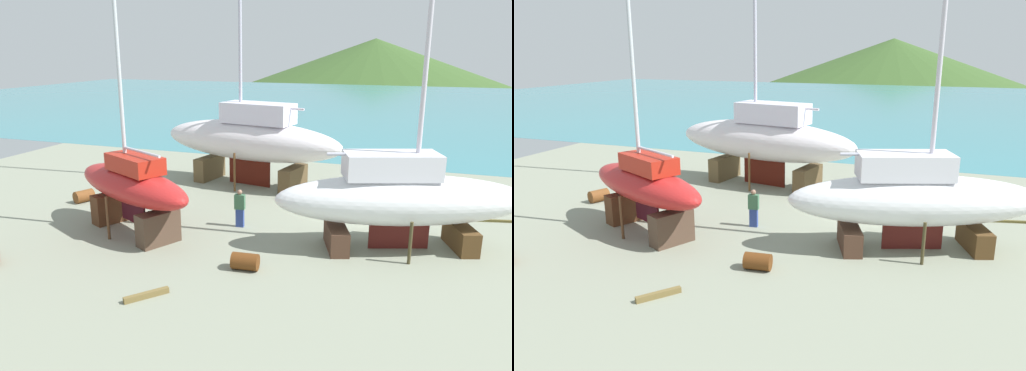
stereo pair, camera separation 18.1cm
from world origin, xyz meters
The scene contains 12 objects.
ground_plane centered at (0.00, -2.88, 0.00)m, with size 51.01×51.01×0.00m, color gray.
sea_water centered at (0.00, 47.82, 0.00)m, with size 150.28×75.89×0.01m, color teal.
headland_hill centered at (-18.39, 157.43, 0.00)m, with size 123.67×123.67×21.67m, color #375525.
sailboat_mid_port centered at (-8.62, -5.63, 2.01)m, with size 7.46×5.09×11.47m.
sailboat_large_starboard centered at (-6.70, 3.05, 2.63)m, with size 11.21×4.67×18.25m.
sailboat_far_slipway centered at (1.86, -3.71, 2.05)m, with size 9.87×5.68×15.62m.
worker centered at (-4.72, -3.52, 0.86)m, with size 0.46×0.28×1.66m.
barrel_tipped_right centered at (-2.96, -7.46, 0.30)m, with size 0.60×0.60×0.93m, color #5A2F11.
barrel_ochre centered at (-13.96, 4.44, 0.43)m, with size 0.54×0.54×0.86m, color #32292B.
barrel_tipped_left centered at (-13.41, -2.83, 0.30)m, with size 0.60×0.60×0.92m, color brown.
timber_plank_near centered at (6.10, 0.98, 0.05)m, with size 2.79×0.12×0.10m, color brown.
timber_short_cross centered at (-5.09, -10.41, 0.09)m, with size 1.44×0.17×0.19m, color brown.
Camera 2 is at (2.95, -22.19, 7.44)m, focal length 34.73 mm.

